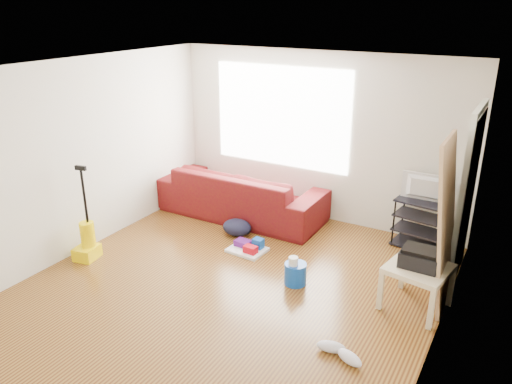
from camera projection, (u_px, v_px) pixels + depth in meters
The scene contains 13 objects.
room at pixel (238, 187), 5.40m from camera, with size 4.51×5.01×2.51m.
sofa at pixel (242, 215), 7.79m from camera, with size 2.54×0.99×0.74m, color #59170E.
tv_stand at pixel (420, 224), 6.67m from camera, with size 0.72×0.47×0.67m.
tv at pixel (425, 188), 6.48m from camera, with size 0.62×0.08×0.36m, color black.
side_table at pixel (418, 273), 5.32m from camera, with size 0.71×0.71×0.50m.
printer at pixel (420, 258), 5.25m from camera, with size 0.40×0.31×0.21m.
bucket at pixel (295, 283), 5.91m from camera, with size 0.26×0.26×0.26m, color #0D45B4.
toilet_paper at pixel (293, 271), 5.82m from camera, with size 0.11×0.11×0.10m, color white.
cleaning_tray at pixel (249, 248), 6.66m from camera, with size 0.50×0.42×0.17m.
backpack at pixel (237, 235), 7.14m from camera, with size 0.42×0.34×0.23m, color black.
sneakers at pixel (340, 352), 4.67m from camera, with size 0.51×0.26×0.11m.
vacuum at pixel (87, 242), 6.43m from camera, with size 0.31×0.34×1.24m.
door_panel at pixel (435, 301), 5.56m from camera, with size 0.04×0.75×1.88m, color #A77748.
Camera 1 is at (2.76, -4.14, 3.13)m, focal length 35.00 mm.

